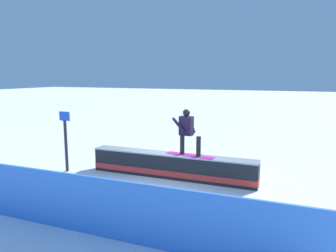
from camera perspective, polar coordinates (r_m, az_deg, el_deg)
ground_plane at (r=10.18m, az=0.61°, el=-9.18°), size 120.00×120.00×0.00m
grind_box at (r=10.08m, az=0.62°, el=-7.30°), size 5.35×0.66×0.77m
snowboarder at (r=9.65m, az=3.48°, el=-0.83°), size 1.57×0.46×1.42m
safety_fence at (r=6.69m, az=-12.95°, el=-13.85°), size 8.73×0.25×1.22m
trail_marker at (r=11.08m, az=-17.85°, el=-2.35°), size 0.40×0.10×2.02m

